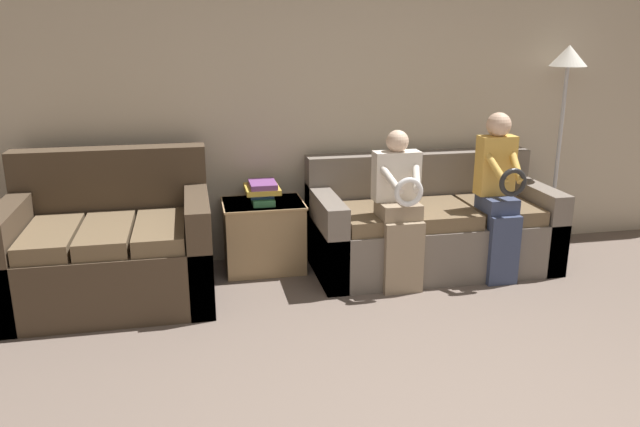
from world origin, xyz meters
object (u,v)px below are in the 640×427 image
at_px(book_stack, 262,191).
at_px(child_right_seated, 499,189).
at_px(child_left_seated, 399,205).
at_px(couch_side, 111,250).
at_px(floor_lamp, 566,85).
at_px(side_shelf, 264,235).
at_px(couch_main, 430,227).

bearing_deg(book_stack, child_right_seated, -17.71).
relative_size(child_left_seated, book_stack, 3.48).
distance_m(couch_side, floor_lamp, 3.71).
bearing_deg(child_left_seated, side_shelf, 149.04).
bearing_deg(child_left_seated, couch_side, 173.76).
distance_m(couch_main, couch_side, 2.39).
xyz_separation_m(child_left_seated, book_stack, (-0.91, 0.55, 0.01)).
xyz_separation_m(couch_side, child_left_seated, (2.01, -0.22, 0.27)).
distance_m(couch_main, child_left_seated, 0.60).
bearing_deg(floor_lamp, book_stack, 179.26).
bearing_deg(book_stack, floor_lamp, -0.74).
relative_size(child_right_seated, floor_lamp, 0.73).
bearing_deg(couch_main, couch_side, -176.70).
distance_m(child_right_seated, book_stack, 1.76).
height_order(couch_side, floor_lamp, floor_lamp).
xyz_separation_m(book_stack, floor_lamp, (2.45, -0.03, 0.76)).
height_order(child_right_seated, book_stack, child_right_seated).
bearing_deg(couch_main, child_left_seated, -136.95).
distance_m(side_shelf, floor_lamp, 2.69).
bearing_deg(couch_side, floor_lamp, 4.75).
distance_m(couch_main, floor_lamp, 1.59).
bearing_deg(child_right_seated, child_left_seated, -179.24).
bearing_deg(side_shelf, book_stack, 170.59).
relative_size(child_right_seated, side_shelf, 2.00).
height_order(child_left_seated, side_shelf, child_left_seated).
bearing_deg(floor_lamp, side_shelf, 179.27).
xyz_separation_m(child_left_seated, floor_lamp, (1.54, 0.51, 0.77)).
height_order(couch_main, couch_side, couch_side).
relative_size(couch_main, child_right_seated, 1.50).
height_order(child_left_seated, floor_lamp, floor_lamp).
bearing_deg(child_right_seated, couch_side, 175.68).
xyz_separation_m(couch_side, floor_lamp, (3.55, 0.29, 1.04)).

